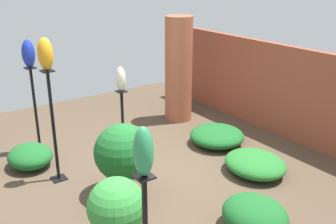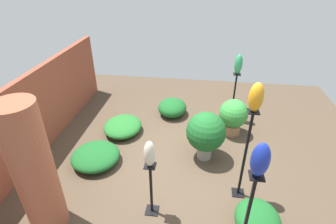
% 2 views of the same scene
% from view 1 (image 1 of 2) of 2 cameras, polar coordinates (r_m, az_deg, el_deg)
% --- Properties ---
extents(ground_plane, '(8.00, 8.00, 0.00)m').
position_cam_1_polar(ground_plane, '(5.77, -2.28, -9.24)').
color(ground_plane, '#4C3D2D').
extents(brick_wall_back, '(5.60, 0.12, 1.61)m').
position_cam_1_polar(brick_wall_back, '(7.18, 16.16, 2.97)').
color(brick_wall_back, brown).
rests_on(brick_wall_back, ground).
extents(brick_pillar, '(0.52, 0.52, 2.01)m').
position_cam_1_polar(brick_pillar, '(7.56, 1.55, 6.20)').
color(brick_pillar, '#9E5138').
rests_on(brick_pillar, ground).
extents(pedestal_cobalt, '(0.20, 0.20, 1.41)m').
position_cam_1_polar(pedestal_cobalt, '(6.59, -18.63, -0.25)').
color(pedestal_cobalt, black).
rests_on(pedestal_cobalt, ground).
extents(pedestal_amber, '(0.20, 0.20, 1.59)m').
position_cam_1_polar(pedestal_amber, '(5.58, -16.24, -2.69)').
color(pedestal_amber, black).
rests_on(pedestal_amber, ground).
extents(pedestal_ivory, '(0.20, 0.20, 0.93)m').
position_cam_1_polar(pedestal_ivory, '(6.67, -6.61, -1.15)').
color(pedestal_ivory, black).
rests_on(pedestal_ivory, ground).
extents(art_vase_cobalt, '(0.18, 0.20, 0.43)m').
position_cam_1_polar(art_vase_cobalt, '(6.34, -19.61, 7.99)').
color(art_vase_cobalt, '#192D9E').
rests_on(art_vase_cobalt, pedestal_cobalt).
extents(art_vase_amber, '(0.19, 0.20, 0.43)m').
position_cam_1_polar(art_vase_amber, '(5.28, -17.37, 8.04)').
color(art_vase_amber, orange).
rests_on(art_vase_amber, pedestal_amber).
extents(art_vase_ivory, '(0.17, 0.16, 0.41)m').
position_cam_1_polar(art_vase_ivory, '(6.44, -6.87, 4.79)').
color(art_vase_ivory, beige).
rests_on(art_vase_ivory, pedestal_ivory).
extents(art_vase_jade, '(0.19, 0.17, 0.45)m').
position_cam_1_polar(art_vase_jade, '(3.28, -3.59, -5.78)').
color(art_vase_jade, '#2D9356').
rests_on(art_vase_jade, pedestal_jade).
extents(potted_plant_front_right, '(0.75, 0.75, 0.98)m').
position_cam_1_polar(potted_plant_front_right, '(5.13, -6.57, -6.05)').
color(potted_plant_front_right, gray).
rests_on(potted_plant_front_right, ground).
extents(potted_plant_walkway_edge, '(0.62, 0.62, 0.82)m').
position_cam_1_polar(potted_plant_walkway_edge, '(4.25, -7.43, -13.99)').
color(potted_plant_walkway_edge, '#936B4C').
rests_on(potted_plant_walkway_edge, ground).
extents(foliage_bed_east, '(0.94, 0.83, 0.29)m').
position_cam_1_polar(foliage_bed_east, '(5.92, 12.52, -7.34)').
color(foliage_bed_east, '#236B28').
rests_on(foliage_bed_east, ground).
extents(foliage_bed_west, '(0.79, 0.70, 0.39)m').
position_cam_1_polar(foliage_bed_west, '(4.71, 12.49, -14.43)').
color(foliage_bed_west, '#195923').
rests_on(foliage_bed_west, ground).
extents(foliage_bed_center, '(0.74, 0.65, 0.33)m').
position_cam_1_polar(foliage_bed_center, '(6.31, -19.37, -6.07)').
color(foliage_bed_center, '#195923').
rests_on(foliage_bed_center, ground).
extents(foliage_bed_rear, '(0.92, 0.91, 0.30)m').
position_cam_1_polar(foliage_bed_rear, '(6.73, 7.11, -3.45)').
color(foliage_bed_rear, '#195923').
rests_on(foliage_bed_rear, ground).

